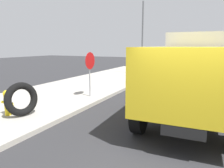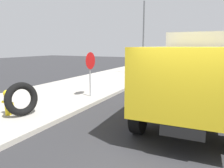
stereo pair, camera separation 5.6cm
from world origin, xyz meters
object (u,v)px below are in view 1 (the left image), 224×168
Objects in this scene: dump_truck_yellow at (194,69)px; street_light_pole at (142,39)px; loose_tire at (21,99)px; fire_hydrant at (7,102)px; stop_sign at (90,66)px.

street_light_pole reaches higher than dump_truck_yellow.
dump_truck_yellow is at bearing -56.53° from loose_tire.
street_light_pole is (11.69, -0.34, 2.30)m from loose_tire.
dump_truck_yellow is 9.70m from street_light_pole.
fire_hydrant is 0.15× the size of street_light_pole.
stop_sign is (3.33, -0.58, 0.83)m from loose_tire.
dump_truck_yellow is (3.27, -4.95, 0.90)m from loose_tire.
stop_sign is at bearing -9.86° from loose_tire.
stop_sign is 8.50m from street_light_pole.
dump_truck_yellow is (3.44, -5.43, 1.01)m from fire_hydrant.
street_light_pole is (8.42, 4.61, 1.41)m from dump_truck_yellow.
stop_sign is 4.37m from dump_truck_yellow.
dump_truck_yellow is at bearing -57.64° from fire_hydrant.
street_light_pole is at bearing -1.65° from loose_tire.
dump_truck_yellow is at bearing -90.73° from stop_sign.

